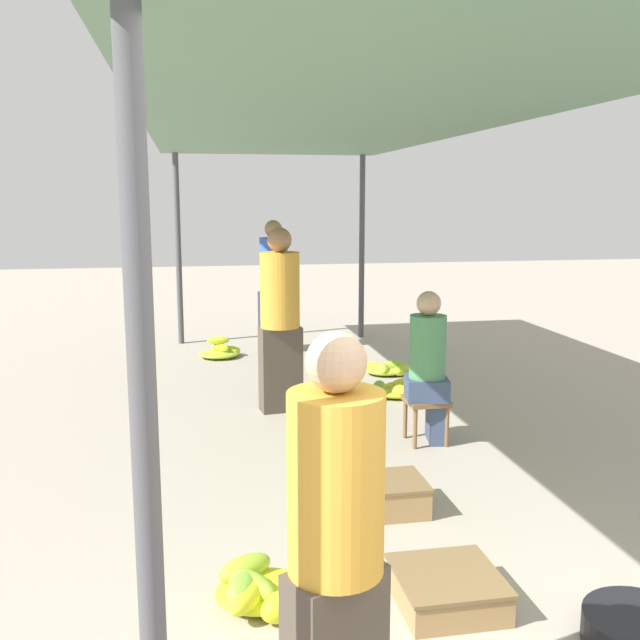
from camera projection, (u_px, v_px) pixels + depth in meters
The scene contains 16 objects.
canopy_post_front_left at pixel (145, 449), 2.04m from camera, with size 0.08×0.08×2.63m, color #4C4C51.
canopy_post_back_left at pixel (178, 250), 9.85m from camera, with size 0.08×0.08×2.63m, color #4C4C51.
canopy_post_back_right at pixel (362, 248), 10.31m from camera, with size 0.08×0.08×2.63m, color #4C4C51.
canopy_tarp at pixel (326, 122), 5.95m from camera, with size 3.01×8.46×0.04m, color #567A60.
vendor_foreground at pixel (335, 547), 2.48m from camera, with size 0.46×0.46×1.59m.
stool at pixel (426, 407), 5.93m from camera, with size 0.34×0.34×0.38m.
vendor_seated at pixel (429, 365), 5.88m from camera, with size 0.40×0.40×1.28m.
banana_pile_left_0 at pixel (260, 588), 3.60m from camera, with size 0.53×0.62×0.19m.
banana_pile_left_1 at pixel (223, 351), 9.17m from camera, with size 0.56×0.44×0.28m.
banana_pile_right_0 at pixel (399, 389), 7.36m from camera, with size 0.56×0.59×0.17m.
banana_pile_right_1 at pixel (389, 369), 8.29m from camera, with size 0.58×0.56×0.16m.
crate_near at pixel (392, 495), 4.66m from camera, with size 0.43×0.43×0.21m.
crate_mid at pixel (334, 399), 6.87m from camera, with size 0.42×0.42×0.22m.
crate_far at pixel (447, 589), 3.57m from camera, with size 0.52×0.52×0.17m.
shopper_walking_mid at pixel (280, 317), 6.73m from camera, with size 0.42×0.42×1.76m.
shopper_walking_far at pixel (274, 284), 9.40m from camera, with size 0.48×0.48×1.74m.
Camera 1 is at (-1.17, -1.70, 2.02)m, focal length 40.00 mm.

